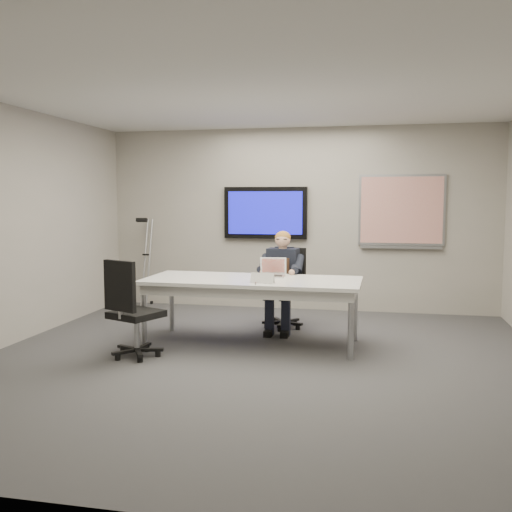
% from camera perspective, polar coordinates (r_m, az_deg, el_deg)
% --- Properties ---
extents(floor, '(6.00, 6.00, 0.02)m').
position_cam_1_polar(floor, '(6.12, 0.30, -10.51)').
color(floor, '#353638').
rests_on(floor, ground).
extents(ceiling, '(6.00, 6.00, 0.02)m').
position_cam_1_polar(ceiling, '(5.98, 0.32, 16.23)').
color(ceiling, silver).
rests_on(ceiling, wall_back).
extents(wall_back, '(6.00, 0.02, 2.80)m').
position_cam_1_polar(wall_back, '(8.84, 4.20, 3.68)').
color(wall_back, '#A7A097').
rests_on(wall_back, ground).
extents(wall_front, '(6.00, 0.02, 2.80)m').
position_cam_1_polar(wall_front, '(3.01, -11.17, -0.25)').
color(wall_front, '#A7A097').
rests_on(wall_front, ground).
extents(wall_left, '(0.02, 6.00, 2.80)m').
position_cam_1_polar(wall_left, '(7.12, -24.11, 2.72)').
color(wall_left, '#A7A097').
rests_on(wall_left, ground).
extents(conference_table, '(2.54, 1.09, 0.78)m').
position_cam_1_polar(conference_table, '(6.70, -0.39, -3.05)').
color(conference_table, white).
rests_on(conference_table, ground).
extents(tv_display, '(1.30, 0.09, 0.80)m').
position_cam_1_polar(tv_display, '(8.87, 0.95, 4.34)').
color(tv_display, black).
rests_on(tv_display, wall_back).
extents(whiteboard, '(1.25, 0.08, 1.10)m').
position_cam_1_polar(whiteboard, '(8.74, 14.34, 4.35)').
color(whiteboard, '#96989E').
rests_on(whiteboard, wall_back).
extents(office_chair_far, '(0.65, 0.65, 1.06)m').
position_cam_1_polar(office_chair_far, '(7.65, 2.90, -4.68)').
color(office_chair_far, black).
rests_on(office_chair_far, ground).
extents(office_chair_near, '(0.67, 0.67, 1.07)m').
position_cam_1_polar(office_chair_near, '(6.32, -12.17, -6.98)').
color(office_chair_near, black).
rests_on(office_chair_near, ground).
extents(seated_person, '(0.42, 0.72, 1.30)m').
position_cam_1_polar(seated_person, '(7.39, 2.49, -3.54)').
color(seated_person, '#1B1F2E').
rests_on(seated_person, office_chair_far).
extents(crutch, '(0.37, 0.78, 1.51)m').
position_cam_1_polar(crutch, '(9.28, -10.86, -0.49)').
color(crutch, '#9A9CA1').
rests_on(crutch, ground).
extents(laptop, '(0.34, 0.33, 0.22)m').
position_cam_1_polar(laptop, '(6.90, 1.62, -1.58)').
color(laptop, silver).
rests_on(laptop, conference_table).
extents(name_tent, '(0.29, 0.14, 0.11)m').
position_cam_1_polar(name_tent, '(6.36, 0.65, -2.20)').
color(name_tent, silver).
rests_on(name_tent, conference_table).
extents(pen, '(0.04, 0.14, 0.01)m').
position_cam_1_polar(pen, '(6.29, -0.05, -2.74)').
color(pen, black).
rests_on(pen, conference_table).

